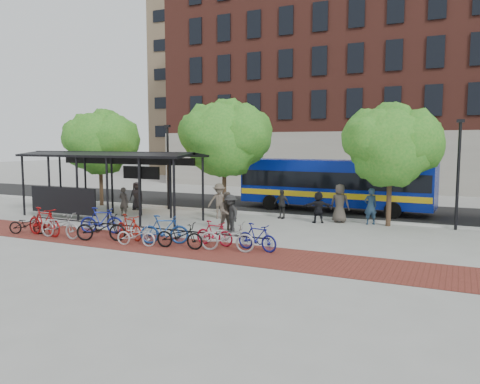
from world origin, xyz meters
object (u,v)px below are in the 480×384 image
at_px(bike_4, 101,228).
at_px(bike_7, 164,230).
at_px(pedestrian_7, 370,206).
at_px(bike_3, 102,220).
at_px(pedestrian_8, 228,211).
at_px(bus, 334,182).
at_px(bike_10, 227,237).
at_px(tree_c, 393,143).
at_px(bike_5, 129,227).
at_px(pedestrian_4, 282,204).
at_px(bike_1, 44,222).
at_px(bike_9, 214,233).
at_px(tree_a, 101,140).
at_px(bus_shelter, 107,162).
at_px(pedestrian_6, 340,203).
at_px(pedestrian_0, 137,196).
at_px(lamp_post_left, 168,164).
at_px(pedestrian_5, 318,207).
at_px(lamp_post_right, 458,171).
at_px(bike_11, 257,237).
at_px(bike_6, 136,235).
at_px(pedestrian_3, 219,201).
at_px(bike_0, 27,224).
at_px(bike_2, 60,226).
at_px(tree_b, 226,136).
at_px(pedestrian_9, 231,213).
at_px(pedestrian_1, 124,202).
at_px(bike_8, 180,236).

relative_size(bike_4, bike_7, 1.07).
bearing_deg(pedestrian_7, bike_3, 3.57).
bearing_deg(pedestrian_8, bike_7, -151.42).
distance_m(bus, bike_10, 12.08).
height_order(tree_c, bike_4, tree_c).
bearing_deg(bike_10, bike_5, 79.75).
bearing_deg(pedestrian_4, pedestrian_8, -91.47).
distance_m(bike_1, bike_10, 8.56).
relative_size(bike_9, pedestrian_7, 0.90).
bearing_deg(tree_a, bus_shelter, -45.40).
height_order(bike_9, pedestrian_6, pedestrian_6).
distance_m(pedestrian_0, pedestrian_7, 13.79).
bearing_deg(lamp_post_left, bike_10, -45.62).
distance_m(bus, pedestrian_5, 4.48).
bearing_deg(lamp_post_right, tree_a, -179.31).
bearing_deg(bike_11, tree_a, 73.34).
bearing_deg(bus_shelter, pedestrian_8, -5.11).
relative_size(bike_6, bike_11, 0.96).
bearing_deg(pedestrian_3, bike_0, -153.62).
distance_m(tree_c, pedestrian_4, 6.50).
xyz_separation_m(bike_2, bike_10, (7.53, 0.86, 0.01)).
bearing_deg(bike_10, pedestrian_7, -33.20).
xyz_separation_m(bus, bike_6, (-4.74, -12.65, -1.31)).
relative_size(bike_0, bike_10, 0.78).
bearing_deg(bike_5, bike_2, 127.03).
height_order(tree_b, bike_0, tree_b).
xyz_separation_m(bike_11, pedestrian_0, (-10.93, 6.95, 0.33)).
distance_m(tree_b, bike_2, 10.45).
height_order(lamp_post_right, bike_0, lamp_post_right).
relative_size(tree_c, pedestrian_3, 3.13).
height_order(bike_11, pedestrian_7, pedestrian_7).
relative_size(tree_a, lamp_post_left, 1.21).
xyz_separation_m(bike_0, bike_6, (5.88, 0.12, 0.00)).
height_order(bike_1, pedestrian_9, pedestrian_9).
bearing_deg(bike_9, pedestrian_1, 63.65).
bearing_deg(bike_6, bus, -29.05).
xyz_separation_m(tree_c, bike_9, (-5.68, -7.55, -3.56)).
distance_m(tree_b, pedestrian_3, 3.85).
height_order(bike_5, pedestrian_4, pedestrian_4).
distance_m(bus_shelter, bus, 13.01).
bearing_deg(bike_2, bike_8, -86.27).
bearing_deg(bike_7, bike_0, 72.92).
distance_m(tree_b, lamp_post_left, 4.45).
bearing_deg(bike_8, pedestrian_8, -6.31).
xyz_separation_m(tree_b, pedestrian_9, (2.61, -4.69, -3.60)).
height_order(tree_a, pedestrian_8, tree_a).
bearing_deg(pedestrian_1, lamp_post_left, -102.78).
bearing_deg(bike_3, bike_11, -111.74).
xyz_separation_m(bike_11, pedestrian_3, (-4.83, 6.14, 0.42)).
relative_size(lamp_post_right, pedestrian_7, 2.81).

